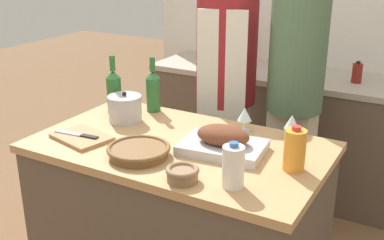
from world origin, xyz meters
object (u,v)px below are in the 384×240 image
Objects in this scene: stock_pot at (125,108)px; juice_jug at (295,150)px; condiment_bottle_tall at (357,73)px; milk_jug at (233,166)px; wine_bottle_dark at (114,90)px; knife_chef at (78,135)px; wicker_basket at (139,151)px; cutting_board at (82,137)px; wine_glass_right at (292,122)px; wine_bottle_green at (153,90)px; person_cook_aproned at (226,83)px; person_cook_guest at (295,87)px; condiment_bottle_short at (286,67)px; wine_glass_left at (245,115)px; stand_mixer at (229,48)px; mixing_bowl at (182,174)px; roasting_pan at (223,142)px.

juice_jug reaches higher than stock_pot.
condiment_bottle_tall is (0.93, 1.34, 0.01)m from stock_pot.
milk_jug is at bearing -93.71° from condiment_bottle_tall.
milk_jug is 1.06m from wine_bottle_dark.
condiment_bottle_tall is at bearing 59.36° from knife_chef.
wicker_basket is 1.52× the size of milk_jug.
wicker_basket is at bearing -42.18° from wine_bottle_dark.
stock_pot reaches higher than cutting_board.
wine_bottle_green is at bearing 179.28° from wine_glass_right.
person_cook_aproned is (0.26, 0.70, 0.00)m from stock_pot.
person_cook_guest is (0.73, 1.03, 0.10)m from cutting_board.
cutting_board is at bearing -150.19° from wine_glass_right.
condiment_bottle_tall is 0.99× the size of condiment_bottle_short.
juice_jug is 1.57× the size of wine_glass_left.
knife_chef is at bearing -90.19° from stand_mixer.
person_cook_guest is at bearing -41.85° from stand_mixer.
mixing_bowl is 0.93m from wine_bottle_dark.
condiment_bottle_tall reaches higher than wine_glass_right.
wine_bottle_dark reaches higher than roasting_pan.
mixing_bowl is (0.29, -0.11, 0.01)m from wicker_basket.
knife_chef is 1.64× the size of condiment_bottle_short.
mixing_bowl reaches higher than cutting_board.
stand_mixer is at bearing 102.29° from wicker_basket.
wine_bottle_dark is 2.60× the size of wine_glass_left.
wine_glass_left is at bearing 109.49° from milk_jug.
wicker_basket is 0.38m from knife_chef.
wicker_basket is 1.78m from condiment_bottle_tall.
condiment_bottle_tall reaches higher than knife_chef.
condiment_bottle_tall is (0.31, 1.78, 0.04)m from mixing_bowl.
knife_chef is 1.67m from condiment_bottle_short.
condiment_bottle_short is (-0.16, 1.71, 0.05)m from mixing_bowl.
person_cook_guest reaches higher than person_cook_aproned.
person_cook_aproned reaches higher than stock_pot.
mixing_bowl is at bearing -163.17° from milk_jug.
mixing_bowl is 0.42× the size of wine_bottle_dark.
roasting_pan is 0.34m from juice_jug.
wine_bottle_dark is at bearing 169.51° from juice_jug.
condiment_bottle_short is (0.59, 1.19, -0.05)m from wine_bottle_dark.
stock_pot reaches higher than knife_chef.
condiment_bottle_short is (0.49, 1.58, 0.07)m from cutting_board.
milk_jug is 1.73m from condiment_bottle_tall.
roasting_pan is 1.36× the size of stand_mixer.
juice_jug reaches higher than wine_glass_right.
wine_bottle_dark reaches higher than wine_bottle_green.
knife_chef is (-0.09, -0.52, -0.10)m from wine_bottle_green.
wine_glass_left is at bearing 7.46° from wine_bottle_dark.
knife_chef is at bearing -150.46° from wine_glass_right.
knife_chef is 1.71m from stand_mixer.
person_cook_aproned is at bearing 124.46° from wine_glass_left.
person_cook_aproned reaches higher than milk_jug.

